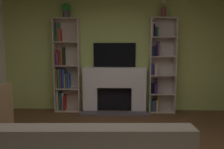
# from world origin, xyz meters

# --- Properties ---
(wall_back_accent) EXTENTS (5.39, 0.06, 2.68)m
(wall_back_accent) POSITION_xyz_m (0.00, 2.74, 1.34)
(wall_back_accent) COLOR #B6C668
(wall_back_accent) RESTS_ON ground_plane
(fireplace) EXTENTS (1.56, 0.54, 1.04)m
(fireplace) POSITION_xyz_m (0.00, 2.59, 0.55)
(fireplace) COLOR white
(fireplace) RESTS_ON ground_plane
(tv) EXTENTS (0.98, 0.06, 0.56)m
(tv) POSITION_xyz_m (0.00, 2.68, 1.32)
(tv) COLOR black
(tv) RESTS_ON fireplace
(bookshelf_left) EXTENTS (0.58, 0.29, 2.16)m
(bookshelf_left) POSITION_xyz_m (-1.16, 2.61, 0.99)
(bookshelf_left) COLOR beige
(bookshelf_left) RESTS_ON ground_plane
(bookshelf_right) EXTENTS (0.58, 0.30, 2.16)m
(bookshelf_right) POSITION_xyz_m (1.04, 2.60, 1.03)
(bookshelf_right) COLOR beige
(bookshelf_right) RESTS_ON ground_plane
(potted_plant) EXTENTS (0.20, 0.20, 0.34)m
(potted_plant) POSITION_xyz_m (-1.10, 2.56, 2.34)
(potted_plant) COLOR #4F4853
(potted_plant) RESTS_ON bookshelf_left
(vase_with_flowers) EXTENTS (0.11, 0.11, 0.42)m
(vase_with_flowers) POSITION_xyz_m (1.10, 2.56, 2.30)
(vase_with_flowers) COLOR brown
(vase_with_flowers) RESTS_ON bookshelf_right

